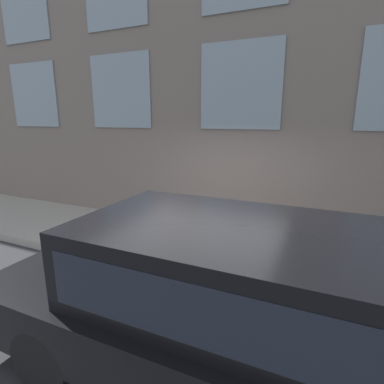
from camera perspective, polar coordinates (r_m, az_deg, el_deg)
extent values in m
plane|color=#2D2D30|center=(4.94, 0.25, -17.80)|extent=(80.00, 80.00, 0.00)
cube|color=#A8A093|center=(5.85, 4.95, -11.62)|extent=(2.32, 60.00, 0.17)
cube|color=#8C9EA8|center=(6.42, 9.14, 19.33)|extent=(0.03, 1.67, 1.70)
cube|color=#8C9EA8|center=(7.73, -13.51, 18.14)|extent=(0.03, 1.67, 1.70)
cube|color=#8C9EA8|center=(9.78, -27.87, 15.97)|extent=(0.03, 1.67, 1.70)
cube|color=#8C9EA8|center=(10.16, -29.43, 28.39)|extent=(0.03, 1.67, 1.70)
cylinder|color=red|center=(5.27, 3.74, -13.34)|extent=(0.31, 0.31, 0.04)
cylinder|color=red|center=(5.12, 3.80, -9.80)|extent=(0.23, 0.23, 0.75)
sphere|color=maroon|center=(4.98, 3.87, -5.84)|extent=(0.24, 0.24, 0.24)
cylinder|color=black|center=(4.96, 3.88, -5.05)|extent=(0.08, 0.08, 0.10)
cylinder|color=red|center=(5.03, 5.61, -9.14)|extent=(0.09, 0.10, 0.09)
cylinder|color=red|center=(5.14, 2.06, -8.59)|extent=(0.09, 0.10, 0.09)
cylinder|color=#998466|center=(5.57, -3.73, -8.93)|extent=(0.08, 0.08, 0.55)
cylinder|color=#998466|center=(5.66, -3.18, -8.53)|extent=(0.08, 0.08, 0.55)
cube|color=#72288C|center=(5.45, -3.53, -4.05)|extent=(0.15, 0.10, 0.41)
cylinder|color=#72288C|center=(5.35, -4.06, -4.26)|extent=(0.06, 0.06, 0.39)
cylinder|color=#72288C|center=(5.53, -3.02, -3.64)|extent=(0.06, 0.06, 0.39)
sphere|color=brown|center=(5.36, -3.57, -1.02)|extent=(0.18, 0.18, 0.18)
cylinder|color=black|center=(3.57, -26.01, -26.60)|extent=(0.24, 0.69, 0.69)
cylinder|color=black|center=(4.59, -9.27, -15.62)|extent=(0.24, 0.69, 0.69)
cube|color=black|center=(3.21, 8.82, -24.03)|extent=(1.92, 5.32, 0.56)
cube|color=black|center=(2.83, 11.99, -13.96)|extent=(1.69, 3.30, 0.75)
cube|color=#1E232D|center=(2.83, 11.99, -13.96)|extent=(1.70, 3.04, 0.48)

